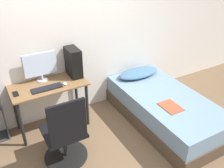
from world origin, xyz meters
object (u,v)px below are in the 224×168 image
Objects in this scene: monitor at (40,66)px; keyboard at (47,88)px; office_chair at (66,138)px; bed at (164,109)px; pc_tower at (73,62)px.

monitor reaches higher than keyboard.
office_chair is 2.07× the size of monitor.
keyboard is at bearing 158.88° from bed.
monitor is 0.48m from pc_tower.
keyboard is at bearing -92.88° from monitor.
keyboard is at bearing 88.97° from office_chair.
keyboard reaches higher than bed.
pc_tower reaches higher than keyboard.
bed is 1.81m from keyboard.
office_chair is at bearing -120.04° from pc_tower.
office_chair is 0.50× the size of bed.
office_chair is 1.12m from monitor.
keyboard is (0.01, 0.66, 0.38)m from office_chair.
monitor and pc_tower have the same top height.
bed is 4.12× the size of monitor.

